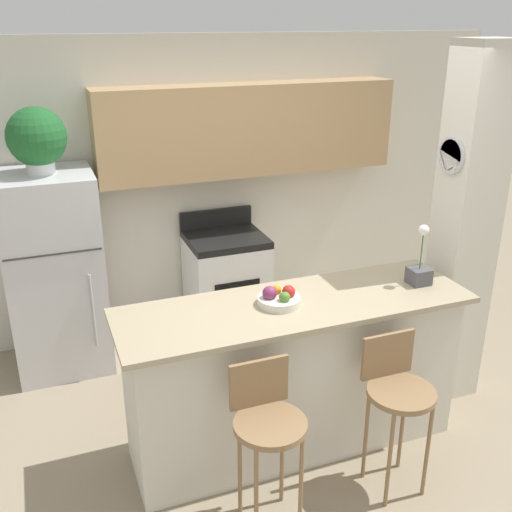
% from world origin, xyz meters
% --- Properties ---
extents(ground_plane, '(14.00, 14.00, 0.00)m').
position_xyz_m(ground_plane, '(0.00, 0.00, 0.00)').
color(ground_plane, gray).
extents(wall_back, '(5.60, 0.38, 2.55)m').
position_xyz_m(wall_back, '(0.15, 1.91, 1.49)').
color(wall_back, silver).
rests_on(wall_back, ground_plane).
extents(pillar_right, '(0.38, 0.32, 2.55)m').
position_xyz_m(pillar_right, '(1.36, 0.17, 1.28)').
color(pillar_right, silver).
rests_on(pillar_right, ground_plane).
extents(counter_bar, '(2.22, 0.68, 1.04)m').
position_xyz_m(counter_bar, '(0.00, 0.00, 0.53)').
color(counter_bar, silver).
rests_on(counter_bar, ground_plane).
extents(refrigerator, '(0.72, 0.70, 1.60)m').
position_xyz_m(refrigerator, '(-1.34, 1.59, 0.80)').
color(refrigerator, silver).
rests_on(refrigerator, ground_plane).
extents(stove_range, '(0.66, 0.60, 1.07)m').
position_xyz_m(stove_range, '(0.08, 1.65, 0.46)').
color(stove_range, white).
rests_on(stove_range, ground_plane).
extents(bar_stool_left, '(0.40, 0.40, 0.97)m').
position_xyz_m(bar_stool_left, '(-0.41, -0.55, 0.65)').
color(bar_stool_left, olive).
rests_on(bar_stool_left, ground_plane).
extents(bar_stool_right, '(0.40, 0.40, 0.97)m').
position_xyz_m(bar_stool_right, '(0.41, -0.55, 0.65)').
color(bar_stool_right, olive).
rests_on(bar_stool_right, ground_plane).
extents(potted_plant_on_fridge, '(0.43, 0.43, 0.48)m').
position_xyz_m(potted_plant_on_fridge, '(-1.34, 1.59, 1.86)').
color(potted_plant_on_fridge, silver).
rests_on(potted_plant_on_fridge, refrigerator).
extents(orchid_vase, '(0.13, 0.13, 0.41)m').
position_xyz_m(orchid_vase, '(0.87, -0.02, 1.15)').
color(orchid_vase, '#4C4C51').
rests_on(orchid_vase, counter_bar).
extents(fruit_bowl, '(0.26, 0.26, 0.12)m').
position_xyz_m(fruit_bowl, '(-0.10, 0.02, 1.08)').
color(fruit_bowl, silver).
rests_on(fruit_bowl, counter_bar).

